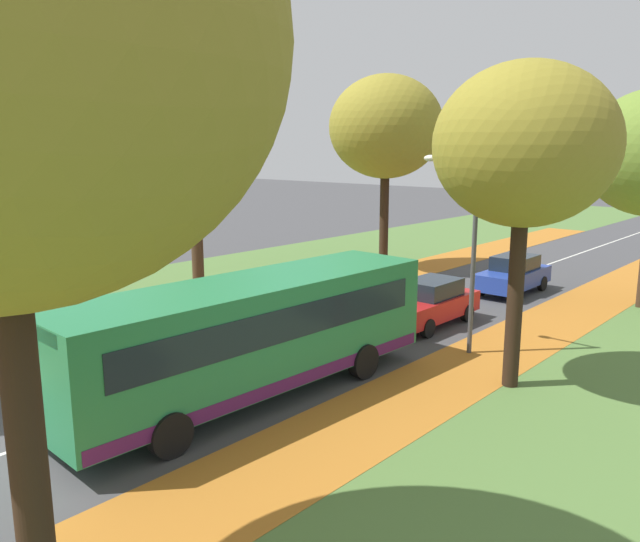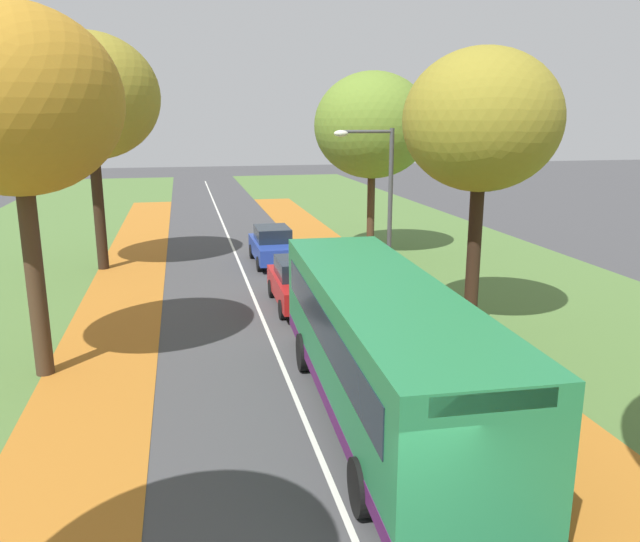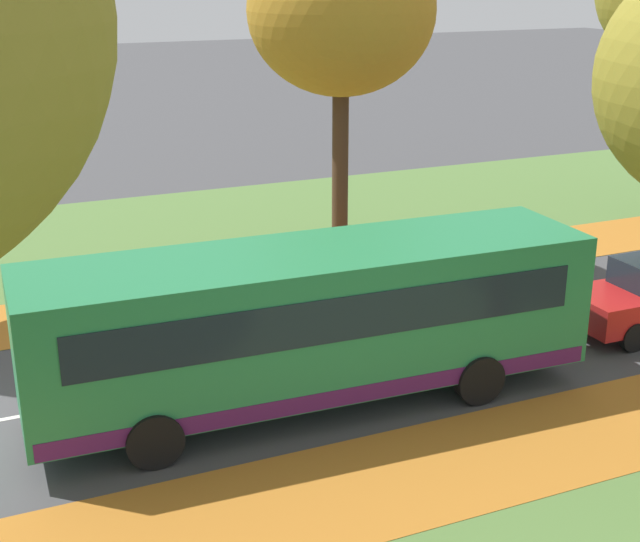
{
  "view_description": "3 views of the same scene",
  "coord_description": "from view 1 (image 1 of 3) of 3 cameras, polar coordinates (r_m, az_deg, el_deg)",
  "views": [
    {
      "loc": [
        12.73,
        -3.56,
        6.2
      ],
      "look_at": [
        -0.39,
        11.12,
        2.26
      ],
      "focal_mm": 35.0,
      "sensor_mm": 36.0,
      "label": 1
    },
    {
      "loc": [
        -2.31,
        -5.39,
        6.3
      ],
      "look_at": [
        1.24,
        10.71,
        2.24
      ],
      "focal_mm": 35.0,
      "sensor_mm": 36.0,
      "label": 2
    },
    {
      "loc": [
        15.43,
        0.47,
        7.79
      ],
      "look_at": [
        -0.63,
        7.54,
        1.73
      ],
      "focal_mm": 50.0,
      "sensor_mm": 36.0,
      "label": 3
    }
  ],
  "objects": [
    {
      "name": "tree_right_near",
      "position": [
        16.36,
        18.21,
        10.77
      ],
      "size": [
        4.5,
        4.5,
        8.26
      ],
      "color": "black",
      "rests_on": "ground"
    },
    {
      "name": "leaf_litter_right",
      "position": [
        20.31,
        16.24,
        -6.89
      ],
      "size": [
        2.8,
        60.0,
        0.0
      ],
      "primitive_type": "cube",
      "color": "#B26B23",
      "rests_on": "grass_verge_right"
    },
    {
      "name": "bus",
      "position": [
        15.59,
        -6.18,
        -5.51
      ],
      "size": [
        2.93,
        10.48,
        2.98
      ],
      "color": "#237A47",
      "rests_on": "ground"
    },
    {
      "name": "tree_left_mid",
      "position": [
        31.59,
        6.04,
        12.93
      ],
      "size": [
        5.61,
        5.61,
        9.67
      ],
      "color": "black",
      "rests_on": "ground"
    },
    {
      "name": "car_blue_following",
      "position": [
        27.98,
        17.26,
        -0.3
      ],
      "size": [
        1.81,
        4.21,
        1.62
      ],
      "color": "#233D9E",
      "rests_on": "ground"
    },
    {
      "name": "streetlamp_right",
      "position": [
        19.08,
        13.1,
        3.61
      ],
      "size": [
        1.89,
        0.28,
        6.0
      ],
      "color": "#47474C",
      "rests_on": "ground"
    },
    {
      "name": "car_red_lead",
      "position": [
        22.29,
        10.01,
        -2.84
      ],
      "size": [
        1.81,
        4.21,
        1.62
      ],
      "color": "#B21919",
      "rests_on": "ground"
    },
    {
      "name": "grass_verge_left",
      "position": [
        32.78,
        -1.14,
        0.42
      ],
      "size": [
        12.0,
        90.0,
        0.01
      ],
      "primitive_type": "cube",
      "color": "#517538",
      "rests_on": "ground"
    },
    {
      "name": "road_centre_line",
      "position": [
        27.48,
        13.06,
        -2.01
      ],
      "size": [
        0.12,
        80.0,
        0.01
      ],
      "primitive_type": "cube",
      "color": "silver",
      "rests_on": "ground"
    },
    {
      "name": "leaf_litter_left",
      "position": [
        25.43,
        -2.75,
        -2.78
      ],
      "size": [
        2.8,
        60.0,
        0.0
      ],
      "primitive_type": "cube",
      "color": "#B26B23",
      "rests_on": "grass_verge_left"
    },
    {
      "name": "tree_left_near",
      "position": [
        23.35,
        -11.55,
        12.2
      ],
      "size": [
        4.84,
        4.84,
        8.87
      ],
      "color": "#422D1E",
      "rests_on": "ground"
    }
  ]
}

